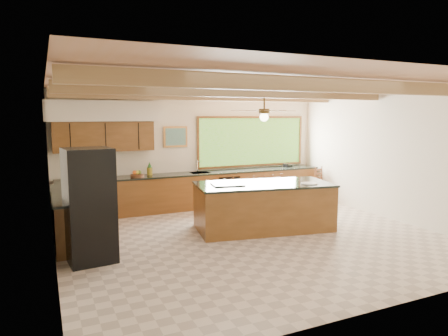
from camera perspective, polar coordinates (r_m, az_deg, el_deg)
name	(u,v)px	position (r m, az deg, el deg)	size (l,w,h in m)	color
ground	(253,238)	(8.01, 4.22, -9.88)	(7.20, 7.20, 0.00)	beige
room_shell	(232,124)	(8.16, 1.11, 6.25)	(7.27, 6.54, 3.02)	silver
counter_run	(175,195)	(9.85, -7.07, -3.85)	(7.12, 3.10, 1.25)	brown
island	(263,206)	(8.51, 5.64, -5.43)	(3.00, 1.79, 1.00)	brown
refrigerator	(90,205)	(6.88, -18.65, -5.07)	(0.80, 0.78, 1.87)	black
bar_stool_a	(225,194)	(9.26, 0.18, -3.80)	(0.44, 0.44, 0.98)	brown
bar_stool_b	(258,191)	(9.83, 4.87, -3.24)	(0.39, 0.39, 0.96)	brown
bar_stool_c	(274,189)	(10.12, 7.17, -2.99)	(0.39, 0.39, 0.95)	brown
bar_stool_d	(315,180)	(11.62, 12.88, -1.68)	(0.42, 0.42, 0.98)	brown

